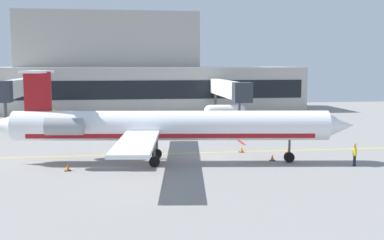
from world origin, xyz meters
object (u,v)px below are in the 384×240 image
Objects in this scene: pushback_tractor at (49,119)px; marshaller at (355,155)px; regional_jet at (165,126)px; fuel_tank at (225,111)px; baggage_tug at (238,129)px.

pushback_tractor is 41.92m from marshaller.
regional_jet reaches higher than fuel_tank.
baggage_tug is at bearing 53.47° from regional_jet.
regional_jet is 34.44m from fuel_tank.
marshaller is at bearing -45.24° from pushback_tractor.
fuel_tank is (25.92, 5.97, 0.22)m from pushback_tractor.
baggage_tug is 0.56× the size of fuel_tank.
pushback_tractor is 0.56× the size of fuel_tank.
regional_jet is 4.90× the size of fuel_tank.
regional_jet is 29.67m from pushback_tractor.
pushback_tractor reaches higher than baggage_tug.
baggage_tug is 26.88m from pushback_tractor.
marshaller is at bearing -84.25° from fuel_tank.
regional_jet reaches higher than marshaller.
marshaller is (6.02, -16.70, 0.01)m from baggage_tug.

